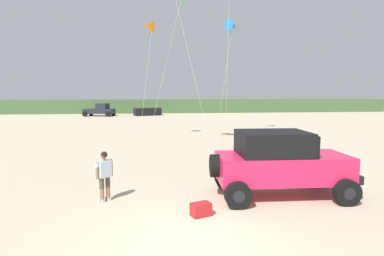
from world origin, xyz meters
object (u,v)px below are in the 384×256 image
Objects in this scene: jeep at (280,162)px; cooler_box at (201,209)px; distant_pickup at (100,110)px; kite_purple_stunt at (233,26)px; kite_pink_ribbon at (152,29)px; person_watching at (104,174)px; distant_sedan at (147,112)px.

jeep is 3.41m from cooler_box.
cooler_box is at bearing -76.18° from distant_pickup.
kite_pink_ribbon is at bearing 177.49° from kite_purple_stunt.
kite_purple_stunt reaches higher than cooler_box.
distant_pickup is at bearing 118.68° from kite_purple_stunt.
jeep is 2.94× the size of person_watching.
person_watching is at bearing -108.36° from distant_sedan.
distant_pickup is 0.55× the size of kite_purple_stunt.
kite_pink_ribbon is (-1.51, 14.60, 7.97)m from cooler_box.
jeep is 14.90m from kite_purple_stunt.
cooler_box is at bearing -27.67° from person_watching.
distant_sedan is at bearing 98.08° from jeep.
distant_sedan is (-2.71, 41.16, 0.41)m from cooler_box.
person_watching is at bearing -96.32° from kite_pink_ribbon.
person_watching is 16.55m from kite_purple_stunt.
kite_purple_stunt is at bearing -93.18° from distant_sedan.
jeep is 1.00× the size of distant_pickup.
kite_pink_ribbon is (-5.90, 0.26, -0.27)m from kite_purple_stunt.
person_watching is 3.42m from cooler_box.
person_watching is (-5.89, 0.15, -0.26)m from jeep.
jeep is 41.29m from distant_pickup.
person_watching is 0.19× the size of kite_purple_stunt.
cooler_box is (2.96, -1.55, -0.75)m from person_watching.
kite_pink_ribbon is (8.48, -26.02, 7.23)m from distant_pickup.
kite_pink_ribbon reaches higher than cooler_box.
kite_purple_stunt is (1.45, 12.94, 7.24)m from jeep.
kite_purple_stunt is at bearing -61.32° from distant_pickup.
person_watching is 0.19× the size of kite_pink_ribbon.
jeep is 0.55× the size of kite_purple_stunt.
jeep reaches higher than distant_pickup.
jeep is 40.16m from distant_sedan.
distant_pickup reaches higher than person_watching.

